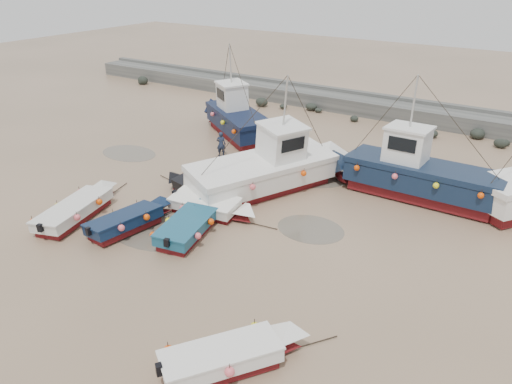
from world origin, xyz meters
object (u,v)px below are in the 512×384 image
cabin_boat_0 (235,116)px  person (221,156)px  dinghy_2 (190,223)px  dinghy_1 (132,218)px  cabin_boat_1 (271,166)px  dinghy_3 (233,354)px  dinghy_0 (79,207)px  dinghy_5 (212,204)px  dinghy_4 (199,186)px  cabin_boat_2 (411,172)px

cabin_boat_0 → person: bearing=-122.7°
cabin_boat_0 → dinghy_2: bearing=-119.5°
dinghy_1 → cabin_boat_1: bearing=76.9°
dinghy_3 → person: dinghy_3 is taller
dinghy_0 → dinghy_1: same height
dinghy_5 → cabin_boat_1: 4.33m
dinghy_4 → person: 5.82m
cabin_boat_0 → dinghy_0: bearing=-142.9°
dinghy_0 → person: dinghy_0 is taller
dinghy_5 → cabin_boat_2: (7.33, 7.43, 0.76)m
dinghy_3 → dinghy_2: bearing=173.8°
dinghy_0 → dinghy_5: same height
dinghy_3 → cabin_boat_1: bearing=151.5°
dinghy_0 → cabin_boat_2: size_ratio=0.60×
dinghy_1 → dinghy_2: size_ratio=1.00×
dinghy_1 → dinghy_3: size_ratio=1.09×
dinghy_4 → dinghy_5: same height
cabin_boat_2 → dinghy_4: bearing=123.6°
person → dinghy_5: bearing=100.2°
dinghy_1 → person: dinghy_1 is taller
dinghy_1 → dinghy_5: same height
dinghy_0 → person: 10.29m
dinghy_2 → cabin_boat_2: 11.80m
cabin_boat_0 → cabin_boat_1: same height
dinghy_1 → dinghy_5: size_ratio=1.01×
dinghy_1 → person: (-2.10, 9.71, -0.55)m
dinghy_5 → cabin_boat_1: cabin_boat_1 is taller
dinghy_2 → dinghy_5: (-0.29, 2.01, 0.00)m
dinghy_2 → cabin_boat_2: size_ratio=0.52×
dinghy_4 → cabin_boat_1: (2.67, 2.83, 0.75)m
dinghy_2 → dinghy_5: size_ratio=1.00×
dinghy_1 → dinghy_4: bearing=94.7°
dinghy_4 → dinghy_3: bearing=-123.8°
dinghy_3 → dinghy_4: bearing=168.7°
dinghy_1 → dinghy_5: (2.24, 3.12, 0.00)m
dinghy_2 → dinghy_5: 2.03m
cabin_boat_2 → dinghy_5: bearing=135.5°
dinghy_4 → dinghy_0: bearing=158.5°
dinghy_4 → cabin_boat_2: bearing=-43.8°
dinghy_0 → dinghy_4: (3.40, 5.00, 0.01)m
dinghy_4 → dinghy_5: bearing=-113.5°
dinghy_2 → dinghy_5: bearing=85.1°
dinghy_5 → cabin_boat_0: cabin_boat_0 is taller
dinghy_2 → dinghy_4: size_ratio=0.97×
dinghy_0 → dinghy_2: same height
dinghy_0 → cabin_boat_0: (-0.85, 14.29, 0.81)m
dinghy_5 → person: 7.91m
dinghy_5 → person: (-4.33, 6.59, -0.55)m
dinghy_3 → cabin_boat_0: bearing=160.1°
dinghy_2 → dinghy_3: size_ratio=1.09×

